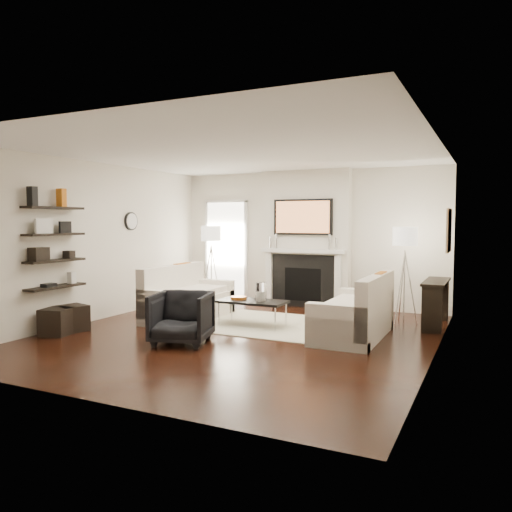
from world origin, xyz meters
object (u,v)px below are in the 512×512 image
at_px(lamp_left_shade, 211,233).
at_px(ottoman_near, 72,318).
at_px(loveseat_left_base, 189,307).
at_px(loveseat_right_base, 353,322).
at_px(lamp_right_shade, 405,236).
at_px(armchair, 182,315).
at_px(coffee_table, 252,302).

height_order(lamp_left_shade, ottoman_near, lamp_left_shade).
height_order(loveseat_left_base, loveseat_right_base, same).
bearing_deg(loveseat_left_base, lamp_right_shade, 20.82).
height_order(loveseat_left_base, lamp_left_shade, lamp_left_shade).
distance_m(loveseat_right_base, armchair, 2.50).
distance_m(lamp_left_shade, lamp_right_shade, 3.91).
bearing_deg(armchair, lamp_right_shade, 31.83).
relative_size(loveseat_left_base, armchair, 2.28).
xyz_separation_m(loveseat_left_base, armchair, (0.88, -1.52, 0.18)).
bearing_deg(coffee_table, ottoman_near, -146.80).
relative_size(armchair, ottoman_near, 1.97).
xyz_separation_m(loveseat_left_base, loveseat_right_base, (2.93, -0.09, 0.00)).
bearing_deg(armchair, coffee_table, 59.10).
bearing_deg(ottoman_near, coffee_table, 33.20).
bearing_deg(ottoman_near, loveseat_right_base, 20.63).
height_order(loveseat_left_base, lamp_right_shade, lamp_right_shade).
distance_m(armchair, lamp_left_shade, 3.53).
relative_size(loveseat_right_base, lamp_left_shade, 4.50).
bearing_deg(armchair, loveseat_left_base, 103.90).
relative_size(loveseat_left_base, coffee_table, 1.64).
height_order(loveseat_right_base, ottoman_near, loveseat_right_base).
distance_m(loveseat_left_base, lamp_left_shade, 2.05).
xyz_separation_m(lamp_left_shade, lamp_right_shade, (3.90, -0.26, 0.00)).
relative_size(coffee_table, armchair, 1.40).
relative_size(lamp_left_shade, ottoman_near, 1.00).
xyz_separation_m(loveseat_right_base, ottoman_near, (-4.02, -1.51, -0.01)).
relative_size(coffee_table, lamp_left_shade, 2.75).
bearing_deg(coffee_table, armchair, -104.80).
distance_m(coffee_table, lamp_right_shade, 2.77).
bearing_deg(loveseat_right_base, ottoman_near, -159.37).
height_order(loveseat_right_base, armchair, armchair).
distance_m(coffee_table, ottoman_near, 2.82).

